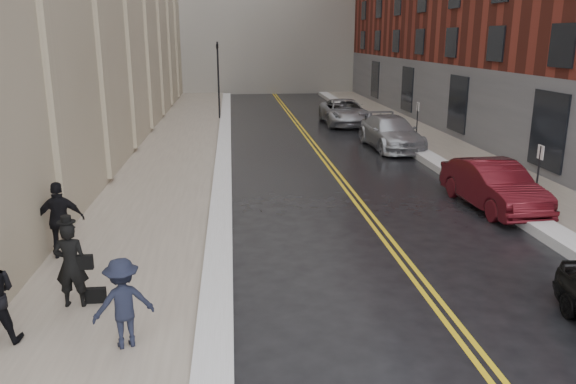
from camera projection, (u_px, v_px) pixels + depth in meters
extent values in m
plane|color=black|center=(340.00, 364.00, 9.79)|extent=(160.00, 160.00, 0.00)
cube|color=gray|center=(171.00, 165.00, 24.67)|extent=(4.00, 64.00, 0.15)
cube|color=gray|center=(466.00, 158.00, 25.97)|extent=(3.00, 64.00, 0.15)
cube|color=gold|center=(325.00, 163.00, 25.36)|extent=(0.12, 64.00, 0.01)
cube|color=gold|center=(330.00, 163.00, 25.38)|extent=(0.12, 64.00, 0.01)
cube|color=white|center=(223.00, 162.00, 24.88)|extent=(0.70, 60.80, 0.26)
cube|color=white|center=(428.00, 158.00, 25.78)|extent=(0.85, 60.80, 0.30)
cylinder|color=black|center=(218.00, 82.00, 37.60)|extent=(0.12, 0.12, 5.20)
imported|color=black|center=(217.00, 51.00, 37.07)|extent=(0.18, 0.15, 0.90)
cylinder|color=black|center=(537.00, 180.00, 17.92)|extent=(0.06, 0.06, 2.20)
cube|color=white|center=(541.00, 152.00, 17.68)|extent=(0.02, 0.35, 0.45)
cylinder|color=black|center=(417.00, 124.00, 29.43)|extent=(0.06, 0.06, 2.20)
cube|color=white|center=(418.00, 107.00, 29.19)|extent=(0.02, 0.35, 0.45)
imported|color=#4C0D14|center=(493.00, 185.00, 18.51)|extent=(1.97, 4.85, 1.57)
imported|color=#A1A2A9|center=(391.00, 133.00, 28.50)|extent=(2.54, 5.67, 1.62)
imported|color=#A0A1A8|center=(344.00, 112.00, 36.29)|extent=(2.67, 5.79, 1.61)
imported|color=black|center=(71.00, 265.00, 11.37)|extent=(0.67, 0.45, 1.82)
imported|color=black|center=(123.00, 303.00, 9.90)|extent=(1.22, 0.95, 1.67)
imported|color=black|center=(60.00, 220.00, 13.94)|extent=(1.21, 0.67, 1.94)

